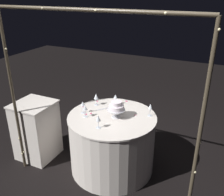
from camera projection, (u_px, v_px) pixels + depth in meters
ground_plane at (112, 166)px, 3.45m from camera, size 12.00×12.00×0.00m
decorative_arch at (89, 83)px, 2.47m from camera, size 2.23×0.05×2.10m
main_table at (112, 143)px, 3.29m from camera, size 1.12×1.12×0.78m
side_table at (36, 130)px, 3.53m from camera, size 0.52×0.52×0.83m
tiered_cake at (116, 107)px, 3.06m from camera, size 0.22×0.22×0.21m
wine_glass_0 at (85, 108)px, 3.08m from camera, size 0.06×0.06×0.16m
wine_glass_1 at (96, 97)px, 3.39m from camera, size 0.06×0.06×0.17m
wine_glass_2 at (116, 97)px, 3.41m from camera, size 0.06×0.06×0.15m
wine_glass_3 at (83, 104)px, 3.17m from camera, size 0.06×0.06×0.16m
wine_glass_4 at (98, 119)px, 2.83m from camera, size 0.06×0.06×0.16m
wine_glass_5 at (150, 107)px, 3.10m from camera, size 0.06×0.06×0.16m
cake_knife at (99, 110)px, 3.29m from camera, size 0.20×0.24×0.01m
rose_petal_0 at (113, 112)px, 3.23m from camera, size 0.03×0.03×0.00m
rose_petal_1 at (83, 107)px, 3.39m from camera, size 0.03×0.04×0.00m
rose_petal_2 at (114, 109)px, 3.32m from camera, size 0.03×0.03×0.00m
rose_petal_3 at (86, 114)px, 3.18m from camera, size 0.04×0.04×0.00m
rose_petal_4 at (135, 115)px, 3.16m from camera, size 0.03×0.02×0.00m
rose_petal_5 at (97, 101)px, 3.55m from camera, size 0.04×0.04×0.00m
rose_petal_6 at (116, 111)px, 3.26m from camera, size 0.03×0.03×0.00m
rose_petal_7 at (126, 101)px, 3.55m from camera, size 0.04×0.03×0.00m
rose_petal_8 at (91, 113)px, 3.21m from camera, size 0.04×0.04×0.00m
rose_petal_9 at (109, 112)px, 3.24m from camera, size 0.03×0.02×0.00m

